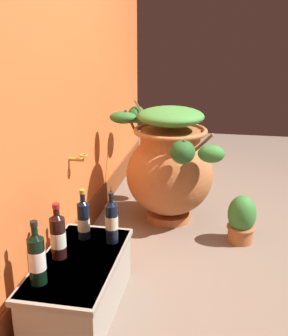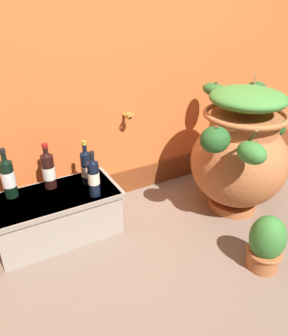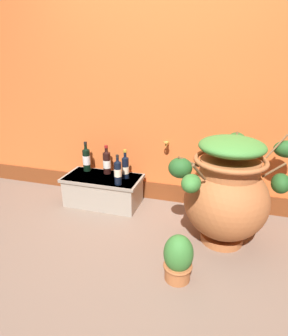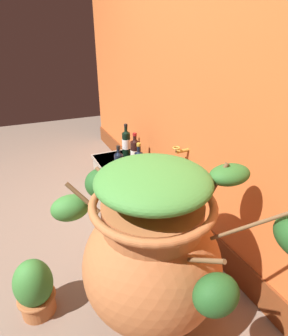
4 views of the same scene
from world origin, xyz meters
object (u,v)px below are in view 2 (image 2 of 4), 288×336
at_px(terracotta_urn, 240,152).
at_px(wine_bottle_left, 86,166).
at_px(wine_bottle_right, 48,169).
at_px(potted_shrub, 266,244).
at_px(wine_bottle_middle, 8,176).
at_px(wine_bottle_back, 94,176).

relative_size(terracotta_urn, wine_bottle_left, 3.37).
height_order(wine_bottle_right, potted_shrub, wine_bottle_right).
relative_size(wine_bottle_left, wine_bottle_middle, 0.93).
relative_size(wine_bottle_left, wine_bottle_back, 1.00).
distance_m(wine_bottle_left, wine_bottle_right, 0.23).
bearing_deg(potted_shrub, terracotta_urn, 63.19).
xyz_separation_m(terracotta_urn, wine_bottle_back, (-0.99, 0.19, -0.01)).
relative_size(wine_bottle_right, potted_shrub, 0.88).
relative_size(wine_bottle_middle, wine_bottle_back, 1.08).
bearing_deg(wine_bottle_back, terracotta_urn, -10.79).
relative_size(wine_bottle_back, potted_shrub, 0.85).
distance_m(wine_bottle_middle, wine_bottle_back, 0.51).
height_order(terracotta_urn, wine_bottle_left, terracotta_urn).
distance_m(wine_bottle_middle, wine_bottle_right, 0.24).
distance_m(wine_bottle_left, potted_shrub, 1.17).
bearing_deg(wine_bottle_left, terracotta_urn, -19.97).
height_order(wine_bottle_middle, potted_shrub, wine_bottle_middle).
bearing_deg(wine_bottle_middle, wine_bottle_back, -27.80).
xyz_separation_m(wine_bottle_right, potted_shrub, (0.93, -0.96, -0.27)).
bearing_deg(wine_bottle_right, wine_bottle_left, -15.21).
bearing_deg(wine_bottle_left, wine_bottle_right, 164.79).
xyz_separation_m(wine_bottle_middle, wine_bottle_back, (0.45, -0.24, -0.01)).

